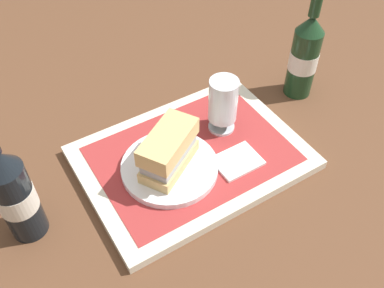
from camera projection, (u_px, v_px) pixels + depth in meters
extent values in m
plane|color=brown|center=(192.00, 161.00, 0.89)|extent=(3.00, 3.00, 0.00)
cube|color=beige|center=(192.00, 157.00, 0.89)|extent=(0.44, 0.32, 0.02)
cube|color=#9E2D2D|center=(192.00, 154.00, 0.88)|extent=(0.38, 0.27, 0.00)
cylinder|color=white|center=(170.00, 167.00, 0.84)|extent=(0.19, 0.19, 0.01)
cube|color=tan|center=(169.00, 161.00, 0.83)|extent=(0.14, 0.12, 0.02)
cube|color=#9EA3A8|center=(169.00, 154.00, 0.81)|extent=(0.13, 0.11, 0.02)
cube|color=silver|center=(169.00, 150.00, 0.81)|extent=(0.12, 0.10, 0.01)
sphere|color=#47932D|center=(181.00, 129.00, 0.83)|extent=(0.04, 0.04, 0.04)
cube|color=tan|center=(168.00, 142.00, 0.79)|extent=(0.14, 0.12, 0.04)
cylinder|color=silver|center=(221.00, 126.00, 0.93)|extent=(0.06, 0.06, 0.01)
cylinder|color=silver|center=(222.00, 121.00, 0.92)|extent=(0.01, 0.01, 0.02)
cylinder|color=silver|center=(223.00, 100.00, 0.87)|extent=(0.06, 0.06, 0.09)
cylinder|color=gold|center=(222.00, 110.00, 0.89)|extent=(0.06, 0.06, 0.04)
cylinder|color=white|center=(223.00, 100.00, 0.87)|extent=(0.05, 0.05, 0.01)
cube|color=white|center=(237.00, 161.00, 0.86)|extent=(0.09, 0.07, 0.01)
cylinder|color=#19381E|center=(303.00, 63.00, 0.98)|extent=(0.06, 0.06, 0.17)
cylinder|color=silver|center=(303.00, 60.00, 0.98)|extent=(0.07, 0.07, 0.05)
cone|color=#19381E|center=(312.00, 24.00, 0.91)|extent=(0.06, 0.06, 0.04)
cylinder|color=#19381E|center=(316.00, 3.00, 0.88)|extent=(0.02, 0.02, 0.05)
cylinder|color=black|center=(18.00, 201.00, 0.72)|extent=(0.06, 0.06, 0.17)
cylinder|color=silver|center=(16.00, 198.00, 0.72)|extent=(0.07, 0.07, 0.05)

